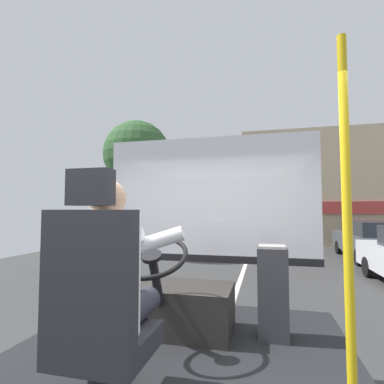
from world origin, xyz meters
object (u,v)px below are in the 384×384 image
object	(u,v)px
bus_driver	(110,273)
steering_console	(170,305)
handrail_pole	(348,232)
fare_box	(273,292)
driver_seat	(99,316)
parked_car_charcoal	(374,240)

from	to	relation	value
bus_driver	steering_console	bearing A→B (deg)	90.00
handrail_pole	fare_box	xyz separation A→B (m)	(-0.33, 1.09, -0.59)
driver_seat	steering_console	world-z (taller)	driver_seat
steering_console	handrail_pole	distance (m)	1.75
driver_seat	steering_console	bearing A→B (deg)	90.00
handrail_pole	fare_box	size ratio (longest dim) A/B	2.51
bus_driver	parked_car_charcoal	bearing A→B (deg)	66.10
bus_driver	steering_console	xyz separation A→B (m)	(0.00, 1.07, -0.50)
driver_seat	fare_box	size ratio (longest dim) A/B	1.65
steering_console	handrail_pole	size ratio (longest dim) A/B	0.57
fare_box	bus_driver	bearing A→B (deg)	-128.09
fare_box	parked_car_charcoal	bearing A→B (deg)	68.10
handrail_pole	parked_car_charcoal	xyz separation A→B (m)	(3.47, 10.53, -0.99)
driver_seat	steering_console	size ratio (longest dim) A/B	1.16
driver_seat	bus_driver	world-z (taller)	driver_seat
driver_seat	fare_box	xyz separation A→B (m)	(0.89, 1.24, -0.15)
driver_seat	parked_car_charcoal	distance (m)	11.68
fare_box	parked_car_charcoal	distance (m)	10.18
driver_seat	parked_car_charcoal	size ratio (longest dim) A/B	0.29
bus_driver	fare_box	world-z (taller)	bus_driver
steering_console	driver_seat	bearing A→B (deg)	-90.00
steering_console	parked_car_charcoal	world-z (taller)	steering_console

